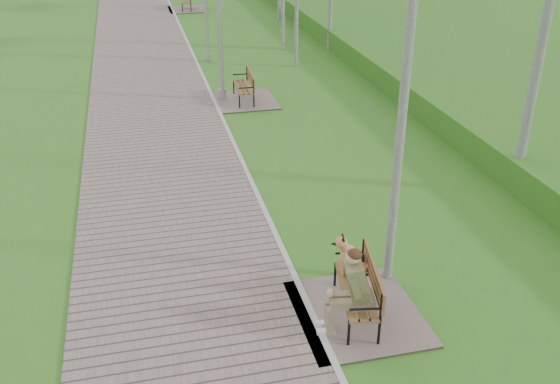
# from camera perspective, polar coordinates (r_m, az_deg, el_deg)

# --- Properties ---
(ground) EXTENTS (120.00, 120.00, 0.00)m
(ground) POSITION_cam_1_polar(r_m,az_deg,el_deg) (12.44, -1.87, -0.84)
(ground) COLOR #326721
(ground) RESTS_ON ground
(walkway) EXTENTS (3.50, 67.00, 0.04)m
(walkway) POSITION_cam_1_polar(r_m,az_deg,el_deg) (32.81, -13.12, 16.11)
(walkway) COLOR #6B5B57
(walkway) RESTS_ON ground
(kerb) EXTENTS (0.10, 67.00, 0.05)m
(kerb) POSITION_cam_1_polar(r_m,az_deg,el_deg) (32.88, -9.96, 16.42)
(kerb) COLOR #999993
(kerb) RESTS_ON ground
(embankment) EXTENTS (14.00, 70.00, 1.60)m
(embankment) POSITION_cam_1_polar(r_m,az_deg,el_deg) (34.40, 11.49, 16.70)
(embankment) COLOR #39721D
(embankment) RESTS_ON ground
(bench_main) EXTENTS (1.79, 1.98, 1.56)m
(bench_main) POSITION_cam_1_polar(r_m,az_deg,el_deg) (9.15, 6.78, -9.14)
(bench_main) COLOR #6B5B57
(bench_main) RESTS_ON ground
(bench_second) EXTENTS (1.72, 1.91, 1.06)m
(bench_second) POSITION_cam_1_polar(r_m,az_deg,el_deg) (18.10, -3.34, 8.85)
(bench_second) COLOR #6B5B57
(bench_second) RESTS_ON ground
(bench_third) EXTENTS (1.79, 1.99, 1.10)m
(bench_third) POSITION_cam_1_polar(r_m,az_deg,el_deg) (31.81, -8.54, 16.50)
(bench_third) COLOR #6B5B57
(bench_third) RESTS_ON ground
(lamp_post_near) EXTENTS (0.23, 0.23, 5.87)m
(lamp_post_near) POSITION_cam_1_polar(r_m,az_deg,el_deg) (17.62, -5.65, 16.81)
(lamp_post_near) COLOR #9FA2A7
(lamp_post_near) RESTS_ON ground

